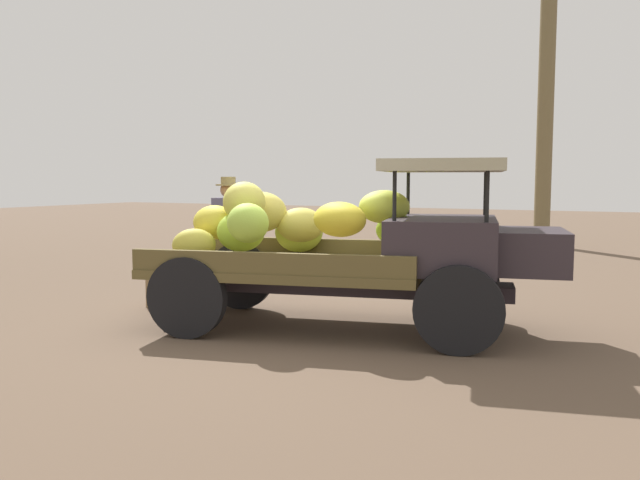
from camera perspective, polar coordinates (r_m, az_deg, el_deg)
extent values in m
plane|color=brown|center=(7.39, -1.70, -7.67)|extent=(60.00, 60.00, 0.00)
cube|color=#31282F|center=(7.23, 0.77, -4.07)|extent=(4.00, 1.30, 0.16)
cylinder|color=black|center=(7.85, 12.50, -3.81)|extent=(0.87, 0.32, 0.86)
cylinder|color=black|center=(6.27, 12.19, -6.11)|extent=(0.87, 0.32, 0.86)
cylinder|color=black|center=(8.38, -7.04, -3.14)|extent=(0.87, 0.32, 0.86)
cylinder|color=black|center=(6.93, -11.74, -5.01)|extent=(0.87, 0.32, 0.86)
cube|color=brown|center=(7.31, -2.67, -2.53)|extent=(3.30, 2.33, 0.10)
cube|color=brown|center=(8.06, -1.08, -0.64)|extent=(2.95, 0.73, 0.22)
cube|color=brown|center=(6.53, -4.65, -2.08)|extent=(2.95, 0.73, 0.22)
cube|color=#31282F|center=(6.99, 10.82, -0.31)|extent=(1.40, 1.72, 0.55)
cube|color=#31282F|center=(7.01, 18.18, -0.92)|extent=(0.91, 1.19, 0.44)
cylinder|color=black|center=(7.60, 14.46, 4.23)|extent=(0.04, 0.04, 0.55)
cylinder|color=black|center=(6.30, 14.62, 4.02)|extent=(0.04, 0.04, 0.55)
cylinder|color=black|center=(7.63, 7.83, 4.35)|extent=(0.04, 0.04, 0.55)
cylinder|color=black|center=(6.35, 6.63, 4.16)|extent=(0.04, 0.04, 0.55)
cube|color=#ACA78A|center=(6.96, 10.94, 6.47)|extent=(1.52, 1.75, 0.12)
ellipsoid|color=#94C12B|center=(7.27, 6.93, 0.84)|extent=(0.52, 0.47, 0.49)
ellipsoid|color=#AAD145|center=(6.84, -6.41, 1.51)|extent=(0.62, 0.66, 0.52)
ellipsoid|color=#A7CF33|center=(7.32, -7.03, 0.74)|extent=(0.73, 0.73, 0.54)
ellipsoid|color=gold|center=(6.66, 1.74, 1.84)|extent=(0.80, 0.70, 0.37)
ellipsoid|color=yellow|center=(7.65, -9.33, 1.56)|extent=(0.66, 0.62, 0.52)
ellipsoid|color=#C5BE4C|center=(7.35, -6.73, 3.36)|extent=(0.68, 0.68, 0.52)
ellipsoid|color=#BDCD42|center=(7.12, 5.73, 2.95)|extent=(0.74, 0.73, 0.37)
ellipsoid|color=gold|center=(7.32, -11.11, -0.44)|extent=(0.60, 0.59, 0.40)
ellipsoid|color=gold|center=(7.73, -5.37, 2.49)|extent=(0.80, 0.75, 0.61)
ellipsoid|color=gold|center=(7.73, -1.72, 1.33)|extent=(0.77, 0.77, 0.52)
ellipsoid|color=#B4C93C|center=(7.90, -1.88, 0.76)|extent=(0.85, 0.87, 0.68)
cylinder|color=#474E67|center=(8.87, -7.31, -2.80)|extent=(0.15, 0.15, 0.82)
cylinder|color=#474E67|center=(9.00, -8.76, -2.71)|extent=(0.15, 0.15, 0.82)
cube|color=#555170|center=(8.86, -8.10, 1.79)|extent=(0.42, 0.27, 0.60)
cylinder|color=#555170|center=(8.72, -7.87, 2.33)|extent=(0.34, 0.36, 0.10)
cylinder|color=#555170|center=(8.82, -9.00, 2.35)|extent=(0.31, 0.39, 0.10)
sphere|color=#A8764F|center=(8.84, -8.14, 4.43)|extent=(0.22, 0.22, 0.22)
cylinder|color=olive|center=(8.84, -8.14, 4.86)|extent=(0.34, 0.34, 0.02)
cylinder|color=olive|center=(8.84, -8.15, 5.25)|extent=(0.20, 0.20, 0.10)
cube|color=olive|center=(8.72, -13.09, -4.48)|extent=(0.51, 0.51, 0.39)
cylinder|color=brown|center=(17.46, 19.53, 15.60)|extent=(0.39, 0.39, 9.70)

